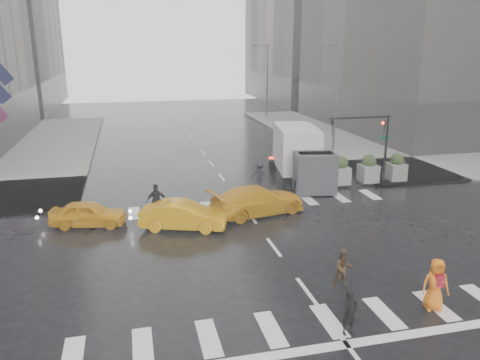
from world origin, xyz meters
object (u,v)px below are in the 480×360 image
object	(u,v)px
pedestrian_brown	(344,268)
taxi_front	(88,214)
taxi_mid	(183,215)
pedestrian_orange	(436,284)
traffic_signal_pole	(373,136)
box_truck	(301,154)

from	to	relation	value
pedestrian_brown	taxi_front	distance (m)	13.00
pedestrian_brown	taxi_mid	world-z (taller)	pedestrian_brown
pedestrian_orange	taxi_mid	xyz separation A→B (m)	(-7.43, 9.33, -0.23)
traffic_signal_pole	taxi_mid	xyz separation A→B (m)	(-12.67, -4.82, -2.52)
traffic_signal_pole	taxi_mid	distance (m)	13.79
traffic_signal_pole	pedestrian_brown	xyz separation A→B (m)	(-7.57, -12.01, -2.46)
pedestrian_orange	taxi_mid	bearing A→B (deg)	145.21
traffic_signal_pole	pedestrian_brown	distance (m)	14.41
pedestrian_brown	taxi_mid	distance (m)	8.81
taxi_front	box_truck	distance (m)	14.01
taxi_front	taxi_mid	distance (m)	4.81
traffic_signal_pole	taxi_front	bearing A→B (deg)	-169.12
box_truck	taxi_front	bearing A→B (deg)	-149.54
pedestrian_orange	taxi_front	size ratio (longest dim) A/B	0.50
traffic_signal_pole	pedestrian_brown	bearing A→B (deg)	-122.23
pedestrian_brown	taxi_front	world-z (taller)	pedestrian_brown
box_truck	pedestrian_orange	bearing A→B (deg)	-84.00
pedestrian_orange	box_truck	world-z (taller)	box_truck
pedestrian_orange	taxi_front	world-z (taller)	pedestrian_orange
pedestrian_orange	taxi_front	bearing A→B (deg)	154.58
pedestrian_brown	box_truck	size ratio (longest dim) A/B	0.23
traffic_signal_pole	taxi_mid	bearing A→B (deg)	-159.15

